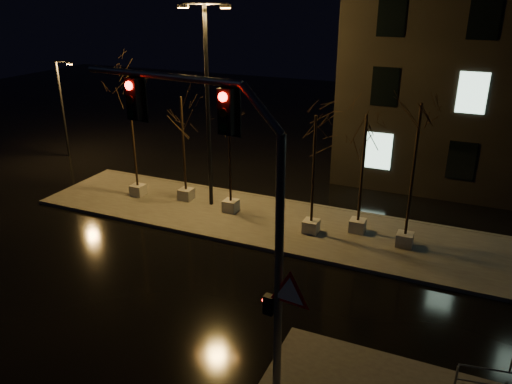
% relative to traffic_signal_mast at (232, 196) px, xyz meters
% --- Properties ---
extents(ground, '(90.00, 90.00, 0.00)m').
position_rel_traffic_signal_mast_xyz_m(ground, '(-3.22, 3.44, -5.37)').
color(ground, black).
rests_on(ground, ground).
extents(median, '(22.00, 5.00, 0.15)m').
position_rel_traffic_signal_mast_xyz_m(median, '(-3.22, 9.44, -5.29)').
color(median, '#4B4943').
rests_on(median, ground).
extents(tree_0, '(1.80, 1.80, 6.35)m').
position_rel_traffic_signal_mast_xyz_m(tree_0, '(-10.16, 9.51, -0.40)').
color(tree_0, '#AEABA3').
rests_on(tree_0, median).
extents(tree_1, '(1.80, 1.80, 5.31)m').
position_rel_traffic_signal_mast_xyz_m(tree_1, '(-7.60, 10.01, -1.19)').
color(tree_1, '#AEABA3').
rests_on(tree_1, median).
extents(tree_2, '(1.80, 1.80, 5.31)m').
position_rel_traffic_signal_mast_xyz_m(tree_2, '(-4.91, 9.62, -1.19)').
color(tree_2, '#AEABA3').
rests_on(tree_2, median).
extents(tree_3, '(1.80, 1.80, 5.29)m').
position_rel_traffic_signal_mast_xyz_m(tree_3, '(-0.74, 9.01, -1.20)').
color(tree_3, '#AEABA3').
rests_on(tree_3, median).
extents(tree_4, '(1.80, 1.80, 5.30)m').
position_rel_traffic_signal_mast_xyz_m(tree_4, '(1.09, 9.90, -1.19)').
color(tree_4, '#AEABA3').
rests_on(tree_4, median).
extents(tree_5, '(1.80, 1.80, 6.06)m').
position_rel_traffic_signal_mast_xyz_m(tree_5, '(3.16, 9.36, -0.62)').
color(tree_5, '#AEABA3').
rests_on(tree_5, median).
extents(traffic_signal_mast, '(6.47, 0.92, 7.94)m').
position_rel_traffic_signal_mast_xyz_m(traffic_signal_mast, '(0.00, 0.00, 0.00)').
color(traffic_signal_mast, slate).
rests_on(traffic_signal_mast, sidewalk_corner).
extents(streetlight_main, '(2.28, 0.93, 9.28)m').
position_rel_traffic_signal_mast_xyz_m(streetlight_main, '(-6.17, 9.99, 0.14)').
color(streetlight_main, black).
rests_on(streetlight_main, median).
extents(streetlight_far, '(1.17, 0.36, 5.99)m').
position_rel_traffic_signal_mast_xyz_m(streetlight_far, '(-18.41, 13.54, -2.07)').
color(streetlight_far, black).
rests_on(streetlight_far, ground).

